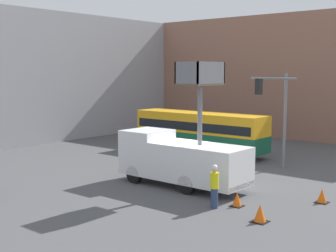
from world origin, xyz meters
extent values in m
plane|color=#4C4C4F|center=(0.00, 0.00, 0.00)|extent=(120.00, 120.00, 0.00)
cube|color=#936651|center=(23.89, 5.96, 5.50)|extent=(10.00, 28.00, 10.99)
cube|color=white|center=(-0.26, 2.45, 1.60)|extent=(2.38, 2.14, 2.35)
cube|color=white|center=(-0.26, -1.11, 1.36)|extent=(2.38, 4.99, 1.89)
cube|color=red|center=(-0.26, -3.55, 0.57)|extent=(2.33, 0.10, 0.24)
cylinder|color=black|center=(-1.30, 2.45, 0.46)|extent=(0.30, 0.93, 0.93)
cylinder|color=black|center=(0.78, 2.45, 0.46)|extent=(0.30, 0.93, 0.93)
cylinder|color=black|center=(-1.30, -1.11, 0.46)|extent=(0.30, 0.93, 0.93)
cylinder|color=black|center=(0.78, -1.11, 0.46)|extent=(0.30, 0.93, 0.93)
cylinder|color=slate|center=(-0.26, -1.11, 3.79)|extent=(0.24, 0.24, 2.98)
cube|color=brown|center=(-0.26, -1.11, 5.33)|extent=(2.29, 1.40, 0.10)
cube|color=slate|center=(-1.36, -1.11, 5.91)|extent=(0.08, 1.40, 1.05)
cube|color=slate|center=(0.85, -1.11, 5.91)|extent=(0.08, 1.40, 1.05)
cube|color=slate|center=(-0.26, -0.45, 5.91)|extent=(2.29, 0.08, 1.05)
cube|color=slate|center=(-0.26, -1.77, 5.91)|extent=(2.29, 0.08, 1.05)
cube|color=#145638|center=(8.34, 5.14, 1.02)|extent=(2.41, 10.25, 1.14)
cube|color=orange|center=(8.34, 5.14, 2.29)|extent=(2.41, 10.25, 1.39)
cube|color=black|center=(8.34, 5.14, 2.08)|extent=(2.43, 9.84, 0.61)
cylinder|color=black|center=(7.29, 8.32, 0.53)|extent=(0.30, 1.06, 1.06)
cylinder|color=black|center=(9.40, 8.32, 0.53)|extent=(0.30, 1.06, 1.06)
cylinder|color=black|center=(7.29, 1.96, 0.53)|extent=(0.30, 1.06, 1.06)
cylinder|color=black|center=(9.40, 1.96, 0.53)|extent=(0.30, 1.06, 1.06)
cylinder|color=slate|center=(7.57, -1.88, 2.93)|extent=(0.18, 0.18, 5.86)
cylinder|color=slate|center=(6.07, -1.79, 5.56)|extent=(0.32, 3.00, 0.13)
cube|color=black|center=(4.58, -1.69, 5.11)|extent=(0.34, 0.34, 0.90)
sphere|color=red|center=(4.58, -1.69, 5.36)|extent=(0.20, 0.20, 0.20)
cylinder|color=navy|center=(-2.41, -3.49, 0.44)|extent=(0.32, 0.32, 0.89)
cylinder|color=yellow|center=(-2.41, -3.49, 1.24)|extent=(0.38, 0.38, 0.70)
sphere|color=tan|center=(-2.41, -3.49, 1.71)|extent=(0.24, 0.24, 0.24)
sphere|color=white|center=(-2.41, -3.49, 1.82)|extent=(0.25, 0.25, 0.25)
cylinder|color=navy|center=(3.24, 0.66, 0.40)|extent=(0.32, 0.32, 0.81)
cylinder|color=yellow|center=(3.24, 0.66, 1.13)|extent=(0.38, 0.38, 0.64)
sphere|color=tan|center=(3.24, 0.66, 1.56)|extent=(0.22, 0.22, 0.22)
sphere|color=white|center=(3.24, 0.66, 1.66)|extent=(0.23, 0.23, 0.23)
cube|color=black|center=(1.45, -6.79, 0.01)|extent=(0.57, 0.57, 0.03)
cone|color=#F25B0F|center=(1.45, -6.79, 0.32)|extent=(0.45, 0.45, 0.65)
cube|color=black|center=(-2.82, -5.96, 0.01)|extent=(0.63, 0.63, 0.03)
cone|color=#F25B0F|center=(-2.82, -5.96, 0.36)|extent=(0.50, 0.50, 0.72)
cube|color=black|center=(-1.53, -4.11, 0.01)|extent=(0.54, 0.54, 0.03)
cone|color=#F25B0F|center=(-1.53, -4.11, 0.31)|extent=(0.43, 0.43, 0.62)
camera|label=1|loc=(-19.01, -14.75, 5.98)|focal=50.00mm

